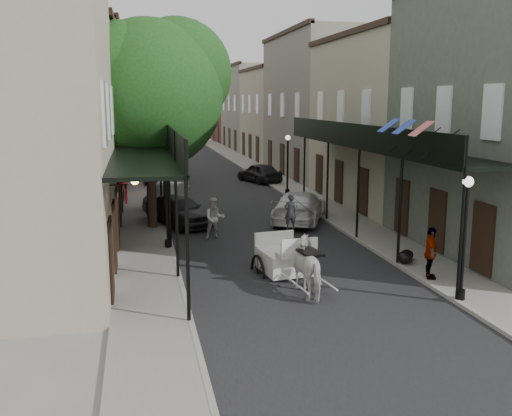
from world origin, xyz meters
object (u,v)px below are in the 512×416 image
lamppost_right_near (464,236)px  car_left_far (157,165)px  lamppost_right_far (288,163)px  carriage (279,239)px  pedestrian_sidewalk_right (431,253)px  car_left_mid (167,195)px  pedestrian_walking (215,218)px  horse (311,267)px  tree_near (157,89)px  tree_far (149,102)px  lamppost_left (167,200)px  pedestrian_sidewalk_left (153,181)px  car_left_near (179,210)px  car_right_near (299,207)px  car_right_far (259,173)px

lamppost_right_near → car_left_far: 33.73m
lamppost_right_far → carriage: size_ratio=1.27×
carriage → pedestrian_sidewalk_right: size_ratio=1.67×
lamppost_right_far → car_left_mid: bearing=-161.9°
pedestrian_sidewalk_right → pedestrian_walking: bearing=61.3°
lamppost_right_near → horse: 4.61m
car_left_far → pedestrian_walking: bearing=-72.8°
tree_near → tree_far: bearing=90.2°
horse → lamppost_left: bearing=-64.7°
lamppost_right_near → pedestrian_sidewalk_left: size_ratio=1.93×
tree_near → car_left_far: tree_near is taller
pedestrian_sidewalk_left → car_left_near: 8.09m
lamppost_right_far → pedestrian_sidewalk_right: lamppost_right_far is taller
carriage → car_left_near: size_ratio=0.66×
tree_near → car_right_near: (6.80, -0.08, -5.72)m
tree_far → horse: (4.21, -24.50, -4.96)m
car_right_far → lamppost_left: bearing=47.2°
car_left_mid → car_left_far: 15.32m
car_right_near → carriage: bearing=93.8°
lamppost_right_near → car_right_far: size_ratio=0.88×
horse → car_right_near: size_ratio=0.39×
horse → lamppost_right_near: bearing=150.5°
horse → car_left_near: horse is taller
lamppost_right_far → car_left_near: lamppost_right_far is taller
pedestrian_sidewalk_right → lamppost_left: bearing=75.7°
car_left_far → horse: bearing=-70.2°
lamppost_right_near → lamppost_left: (-8.20, 8.00, 0.00)m
tree_near → car_left_mid: bearing=83.6°
pedestrian_sidewalk_right → car_left_far: 31.75m
pedestrian_sidewalk_left → car_left_near: size_ratio=0.43×
car_right_near → tree_far: bearing=-39.1°
tree_far → horse: size_ratio=4.16×
tree_near → car_right_near: size_ratio=1.81×
car_left_mid → pedestrian_sidewalk_left: bearing=123.8°
pedestrian_walking → pedestrian_sidewalk_right: pedestrian_sidewalk_right is taller
tree_near → car_left_far: size_ratio=1.86×
pedestrian_sidewalk_right → pedestrian_sidewalk_left: bearing=46.0°
lamppost_right_near → car_left_mid: (-7.70, 17.49, -1.37)m
horse → pedestrian_sidewalk_left: pedestrian_sidewalk_left is taller
tree_near → lamppost_right_near: (8.30, -12.18, -4.44)m
car_right_far → lamppost_right_far: bearing=74.8°
lamppost_right_far → car_left_far: size_ratio=0.72×
lamppost_right_near → car_left_near: (-7.42, 12.56, -1.29)m
car_left_mid → car_right_near: 8.22m
tree_near → horse: tree_near is taller
tree_far → carriage: bearing=-80.0°
car_left_near → tree_near: bearing=178.7°
tree_near → car_left_near: (0.88, 0.38, -5.73)m
pedestrian_sidewalk_left → car_left_far: size_ratio=0.37×
pedestrian_walking → pedestrian_sidewalk_left: (-2.26, 11.12, 0.16)m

